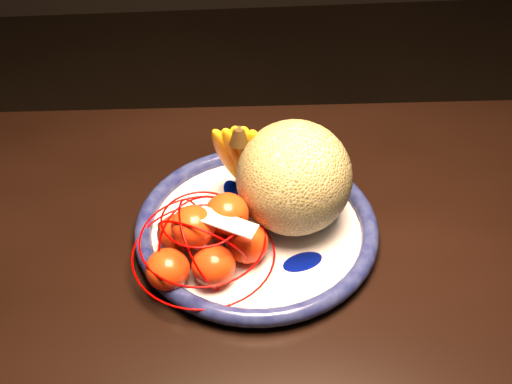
{
  "coord_description": "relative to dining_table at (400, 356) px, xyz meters",
  "views": [
    {
      "loc": [
        -0.31,
        -0.41,
        1.41
      ],
      "look_at": [
        -0.25,
        0.26,
        0.8
      ],
      "focal_mm": 50.0,
      "sensor_mm": 36.0,
      "label": 1
    }
  ],
  "objects": [
    {
      "name": "price_tag",
      "position": [
        -0.21,
        0.09,
        0.17
      ],
      "size": [
        0.08,
        0.06,
        0.01
      ],
      "primitive_type": "cube",
      "rotation": [
        -0.14,
        0.1,
        -0.44
      ],
      "color": "white",
      "rests_on": "mandarin_bag"
    },
    {
      "name": "banana_bunch",
      "position": [
        -0.18,
        0.22,
        0.16
      ],
      "size": [
        0.1,
        0.09,
        0.15
      ],
      "rotation": [
        0.0,
        0.0,
        -0.16
      ],
      "color": "yellow",
      "rests_on": "fruit_bowl"
    },
    {
      "name": "cantaloupe",
      "position": [
        -0.12,
        0.16,
        0.16
      ],
      "size": [
        0.15,
        0.15,
        0.15
      ],
      "primitive_type": "sphere",
      "color": "olive",
      "rests_on": "fruit_bowl"
    },
    {
      "name": "dining_table",
      "position": [
        0.0,
        0.0,
        0.0
      ],
      "size": [
        1.49,
        0.92,
        0.73
      ],
      "rotation": [
        0.0,
        0.0,
        -0.04
      ],
      "color": "black",
      "rests_on": "ground"
    },
    {
      "name": "fruit_bowl",
      "position": [
        -0.17,
        0.15,
        0.09
      ],
      "size": [
        0.32,
        0.32,
        0.03
      ],
      "rotation": [
        0.0,
        0.0,
        -0.27
      ],
      "color": "white",
      "rests_on": "dining_table"
    },
    {
      "name": "mandarin_bag",
      "position": [
        -0.24,
        0.1,
        0.12
      ],
      "size": [
        0.21,
        0.21,
        0.11
      ],
      "rotation": [
        0.0,
        0.0,
        0.21
      ],
      "color": "#F44919",
      "rests_on": "fruit_bowl"
    }
  ]
}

